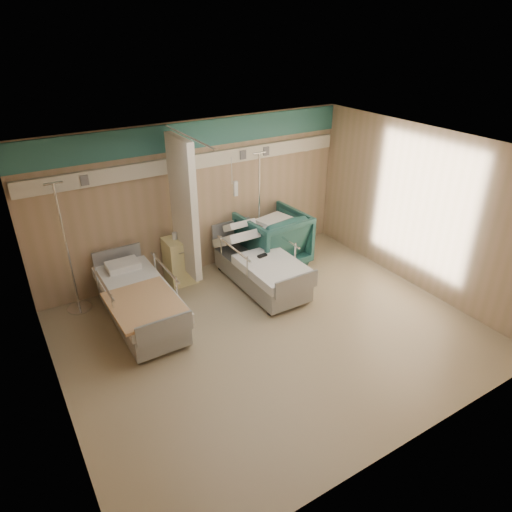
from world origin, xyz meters
The scene contains 13 objects.
ground centered at (0.00, 0.00, 0.00)m, with size 6.00×5.00×0.00m, color gray.
room_walls centered at (-0.03, 0.25, 1.86)m, with size 6.04×5.04×2.82m.
bed_right centered at (0.60, 1.30, 0.32)m, with size 1.00×2.16×0.63m, color silver, non-canonical shape.
bed_left centered at (-1.60, 1.30, 0.32)m, with size 1.00×2.16×0.63m, color silver, non-canonical shape.
bedside_cabinet centered at (-0.55, 2.20, 0.42)m, with size 0.50×0.48×0.85m, color #F0E296.
visitor_armchair centered at (1.25, 1.90, 0.53)m, with size 1.14×1.17×1.06m, color #20514D.
waffle_blanket centered at (1.29, 1.84, 1.10)m, with size 0.62×0.55×0.07m, color silver.
iv_stand_right centered at (1.10, 2.16, 0.45)m, with size 0.39×0.39×2.18m.
iv_stand_left centered at (-2.37, 2.24, 0.45)m, with size 0.39×0.39×2.20m.
call_remote centered at (0.58, 1.22, 0.65)m, with size 0.17×0.08×0.04m, color black.
tan_blanket centered at (-1.66, 0.84, 0.65)m, with size 0.95×1.19×0.04m, color tan.
toiletry_bag centered at (-0.45, 2.14, 0.90)m, with size 0.20×0.13×0.11m, color black.
white_cup centered at (-0.60, 2.24, 0.91)m, with size 0.08×0.08×0.12m, color white.
Camera 1 is at (-3.16, -4.69, 4.30)m, focal length 32.00 mm.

